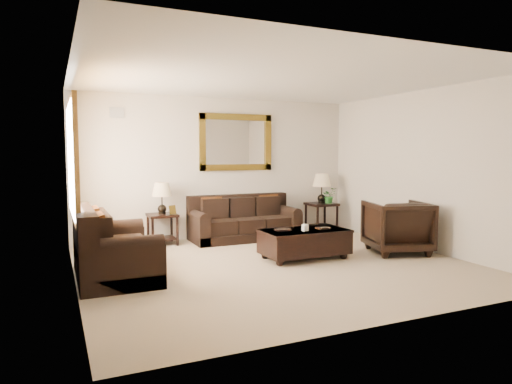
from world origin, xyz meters
name	(u,v)px	position (x,y,z in m)	size (l,w,h in m)	color
room	(277,173)	(0.00, 0.00, 1.35)	(5.51, 5.01, 2.71)	gray
window	(73,160)	(-2.70, 0.90, 1.55)	(0.07, 1.96, 1.66)	white
mirror	(236,142)	(0.34, 2.47, 1.85)	(1.50, 0.06, 1.10)	#49330E
air_vent	(117,112)	(-1.90, 2.48, 2.35)	(0.25, 0.02, 0.18)	#999999
sofa	(244,223)	(0.34, 2.10, 0.30)	(2.04, 0.88, 0.83)	black
loveseat	(111,252)	(-2.30, 0.31, 0.34)	(0.98, 1.66, 0.93)	black
end_table_left	(162,204)	(-1.19, 2.21, 0.73)	(0.51, 0.51, 1.12)	black
end_table_right	(322,194)	(2.14, 2.19, 0.79)	(0.55, 0.55, 1.21)	black
coffee_table	(304,241)	(0.58, 0.20, 0.28)	(1.35, 0.73, 0.57)	black
armchair	(397,224)	(2.19, -0.05, 0.48)	(0.92, 0.87, 0.95)	black
potted_plant	(329,197)	(2.26, 2.09, 0.73)	(0.29, 0.32, 0.25)	#205A1F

